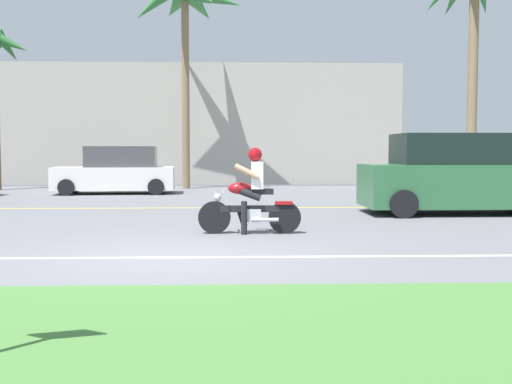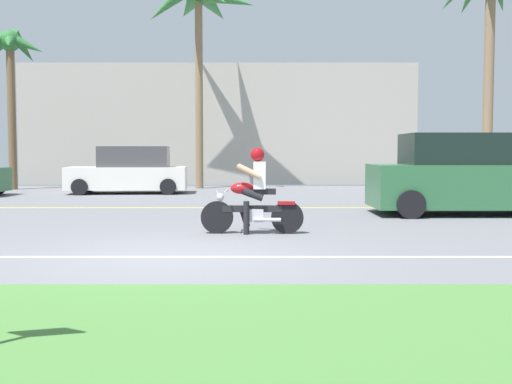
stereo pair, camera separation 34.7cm
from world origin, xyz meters
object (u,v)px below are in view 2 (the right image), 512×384
motorcyclist (250,197)px  parked_car_1 (126,172)px  palm_tree_1 (7,57)px  palm_tree_2 (196,4)px  suv_nearby (473,175)px

motorcyclist → parked_car_1: 11.77m
palm_tree_1 → palm_tree_2: 7.61m
suv_nearby → palm_tree_2: size_ratio=0.59×
palm_tree_1 → palm_tree_2: palm_tree_2 is taller
palm_tree_2 → suv_nearby: bearing=-54.5°
parked_car_1 → palm_tree_2: bearing=54.1°
motorcyclist → palm_tree_2: 15.63m
parked_car_1 → palm_tree_1: 7.04m
palm_tree_1 → motorcyclist: bearing=-54.3°
parked_car_1 → palm_tree_2: 7.57m
suv_nearby → palm_tree_1: bearing=146.6°
motorcyclist → palm_tree_1: (-9.47, 13.18, 4.48)m
parked_car_1 → palm_tree_1: bearing=155.5°
suv_nearby → palm_tree_2: bearing=125.5°
suv_nearby → parked_car_1: (-9.72, 7.41, -0.16)m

